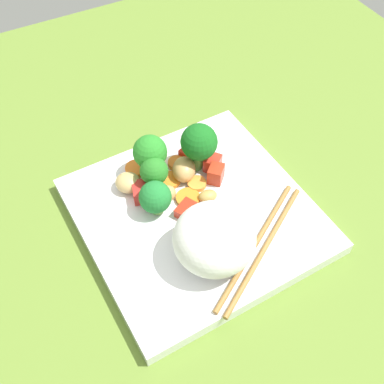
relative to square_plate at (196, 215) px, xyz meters
The scene contains 24 objects.
ground_plane 1.95cm from the square_plate, ahead, with size 110.00×110.00×2.00cm, color olive.
square_plate is the anchor object (origin of this frame).
rice_mound 8.40cm from the square_plate, 79.03° to the left, with size 9.56×9.56×7.34cm, color white.
broccoli_floret_0 10.02cm from the square_plate, 75.04° to the right, with size 4.54×4.54×6.51cm.
broccoli_floret_1 7.77cm from the square_plate, 63.20° to the right, with size 3.69×3.69×5.40cm.
broccoli_floret_2 6.11cm from the square_plate, 29.78° to the right, with size 4.15×4.15×4.81cm.
broccoli_floret_3 9.37cm from the square_plate, 121.45° to the right, with size 4.92×4.92×7.46cm.
carrot_slice_0 6.11cm from the square_plate, 83.14° to the right, with size 2.88×2.88×0.61cm, color orange.
carrot_slice_1 8.44cm from the square_plate, 99.95° to the right, with size 2.40×2.40×0.69cm, color orange.
carrot_slice_2 2.43cm from the square_plate, 95.49° to the right, with size 3.18×3.18×0.55cm, color orange.
carrot_slice_3 10.58cm from the square_plate, 82.13° to the right, with size 2.37×2.37×0.53cm, color orange.
carrot_slice_4 10.75cm from the square_plate, 68.39° to the right, with size 2.90×2.90×0.68cm, color orange.
carrot_slice_5 4.43cm from the square_plate, 120.79° to the right, with size 2.52×2.52×0.66cm, color orange.
pepper_chunk_0 7.72cm from the square_plate, 45.80° to the right, with size 2.81×1.99×1.97cm, color red.
pepper_chunk_1 1.94cm from the square_plate, ahead, with size 2.51×2.74×1.33cm, color red.
pepper_chunk_2 9.66cm from the square_plate, 112.94° to the right, with size 2.08×2.24×1.40cm, color red.
pepper_chunk_3 6.28cm from the square_plate, 145.59° to the right, with size 2.29×1.86×2.39cm, color red.
pepper_chunk_4 7.87cm from the square_plate, 136.09° to the right, with size 2.25×2.00×2.15cm, color red.
chicken_piece_0 4.70cm from the square_plate, 53.89° to the right, with size 2.76×2.26×2.16cm, color tan.
chicken_piece_1 12.25cm from the square_plate, 89.86° to the right, with size 2.60×2.43×1.91cm, color #AE8A4C.
chicken_piece_2 2.94cm from the square_plate, 159.03° to the right, with size 2.50×1.80×1.48cm, color #B09047.
chicken_piece_3 6.45cm from the square_plate, 103.33° to the right, with size 3.98×3.09×2.85cm, color tan.
chicken_piece_4 9.81cm from the square_plate, 50.96° to the right, with size 3.44×3.18×2.33cm, color tan.
chopstick_pair 9.61cm from the square_plate, 116.19° to the left, with size 18.44×12.44×0.65cm.
Camera 1 is at (17.80, 32.40, 51.37)cm, focal length 45.12 mm.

